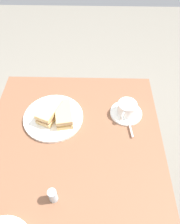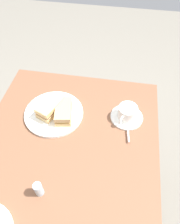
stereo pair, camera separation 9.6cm
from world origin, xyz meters
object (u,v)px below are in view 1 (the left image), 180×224
coffee_saucer (126,113)px  coffee_cup (127,108)px  sandwich_front (49,112)px  spoon (130,125)px  sandwich_plate (53,117)px  dining_table (73,166)px  salt_shaker (53,196)px  sandwich_back (64,114)px

coffee_saucer → coffee_cup: coffee_cup is taller
sandwich_front → spoon: (-0.04, -0.38, -0.03)m
sandwich_plate → spoon: spoon is taller
dining_table → coffee_cup: coffee_cup is taller
sandwich_plate → spoon: 0.37m
coffee_saucer → salt_shaker: size_ratio=2.24×
coffee_saucer → coffee_cup: bearing=154.2°
sandwich_front → coffee_saucer: sandwich_front is taller
dining_table → sandwich_front: size_ratio=6.61×
sandwich_plate → spoon: size_ratio=2.89×
coffee_cup → spoon: coffee_cup is taller
sandwich_back → salt_shaker: size_ratio=2.19×
spoon → sandwich_back: bearing=83.7°
dining_table → coffee_saucer: (0.25, -0.25, 0.09)m
sandwich_front → spoon: size_ratio=1.55×
sandwich_back → spoon: (-0.03, -0.31, -0.03)m
coffee_saucer → salt_shaker: bearing=144.2°
sandwich_back → spoon: sandwich_back is taller
sandwich_front → sandwich_back: sandwich_front is taller
sandwich_plate → coffee_saucer: 0.35m
sandwich_back → coffee_cup: size_ratio=1.35×
sandwich_front → sandwich_plate: bearing=-99.1°
sandwich_back → coffee_saucer: size_ratio=0.98×
spoon → salt_shaker: bearing=137.4°
dining_table → coffee_saucer: size_ratio=6.49×
sandwich_front → salt_shaker: 0.39m
salt_shaker → coffee_saucer: bearing=-35.8°
coffee_cup → spoon: 0.08m
sandwich_plate → coffee_saucer: sandwich_plate is taller
coffee_saucer → spoon: bearing=-172.6°
coffee_cup → salt_shaker: coffee_cup is taller
dining_table → salt_shaker: (-0.17, 0.05, 0.12)m
coffee_saucer → sandwich_front: bearing=95.3°
sandwich_plate → coffee_cup: bearing=-84.3°
sandwich_plate → coffee_cup: (0.04, -0.35, 0.04)m
dining_table → sandwich_plate: (0.21, 0.10, 0.09)m
dining_table → spoon: bearing=-57.2°
sandwich_back → coffee_cup: bearing=-81.7°
sandwich_plate → dining_table: bearing=-153.4°
spoon → coffee_saucer: bearing=7.4°
sandwich_plate → salt_shaker: (-0.38, -0.05, 0.03)m
sandwich_back → coffee_saucer: 0.30m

